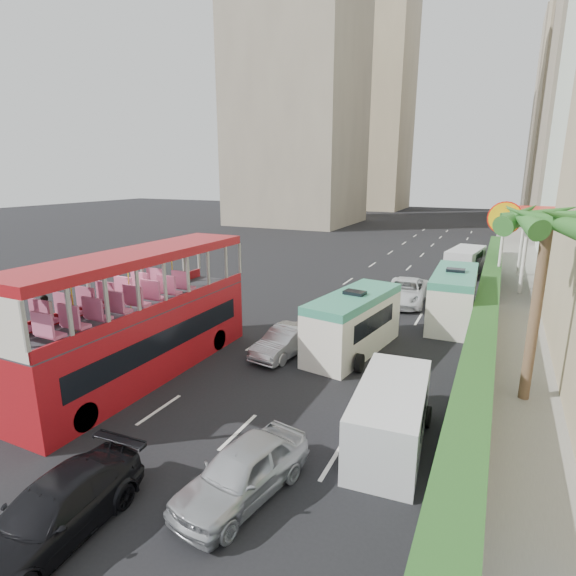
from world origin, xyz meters
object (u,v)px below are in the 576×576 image
Objects in this scene: panel_van_far at (465,261)px; palm_tree at (535,312)px; car_silver_lane_b at (243,495)px; minibus_near at (353,323)px; car_silver_lane_a at (286,354)px; shell_station at (555,250)px; car_black at (57,536)px; van_asset at (405,303)px; panel_van_near at (390,416)px; double_decker_bus at (141,315)px; minibus_far at (453,297)px.

panel_van_far is 0.82× the size of palm_tree.
car_silver_lane_b is 0.64× the size of palm_tree.
car_silver_lane_b is 0.67× the size of minibus_near.
shell_station is (11.76, 18.71, 2.75)m from car_silver_lane_a.
car_silver_lane_b is 4.29m from car_black.
minibus_near is at bearing -95.59° from van_asset.
minibus_near is 0.95× the size of palm_tree.
panel_van_near reaches higher than car_silver_lane_a.
double_decker_bus reaches higher than panel_van_near.
car_silver_lane_b is 0.77× the size of van_asset.
palm_tree reaches higher than van_asset.
minibus_far is 0.80× the size of shell_station.
car_silver_lane_a is 0.86× the size of car_black.
car_silver_lane_b is at bearing -86.97° from panel_van_far.
panel_van_far reaches higher than panel_van_near.
minibus_far is 13.00m from panel_van_near.
double_decker_bus is at bearing -125.72° from car_silver_lane_a.
minibus_far is at bearing -79.79° from panel_van_far.
double_decker_bus is at bearing -131.79° from minibus_far.
shell_station is (9.15, 17.01, 1.40)m from minibus_near.
shell_station reaches higher than car_silver_lane_b.
minibus_far is at bearing 69.04° from car_black.
minibus_far is at bearing 83.51° from panel_van_near.
car_silver_lane_b is at bearing -31.39° from double_decker_bus.
car_black is at bearing -91.80° from panel_van_far.
panel_van_near is 0.60× the size of shell_station.
palm_tree is (9.68, 11.37, 3.38)m from car_black.
palm_tree reaches higher than car_silver_lane_b.
car_black is 22.62m from van_asset.
car_silver_lane_a is (4.24, 4.29, -2.53)m from double_decker_bus.
minibus_far reaches higher than panel_van_near.
car_silver_lane_b is 0.52× the size of shell_station.
van_asset is 10.83m from panel_van_far.
van_asset is 1.13× the size of panel_van_near.
van_asset reaches higher than car_black.
car_black is 15.31m from palm_tree.
panel_van_far is 6.61m from shell_station.
minibus_near is at bearing -90.97° from panel_van_far.
panel_van_far reaches higher than car_silver_lane_a.
panel_van_far is at bearing 68.36° from double_decker_bus.
double_decker_bus is 27.43m from panel_van_far.
double_decker_bus is 28.02m from shell_station.
palm_tree is at bearing -61.83° from van_asset.
car_black is at bearing -130.40° from palm_tree.
car_black is at bearing -60.76° from double_decker_bus.
van_asset is 12.03m from shell_station.
van_asset is 15.87m from panel_van_near.
double_decker_bus reaches higher than car_black.
panel_van_far is (-0.39, 13.09, -0.37)m from minibus_far.
minibus_far is at bearing -42.74° from van_asset.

